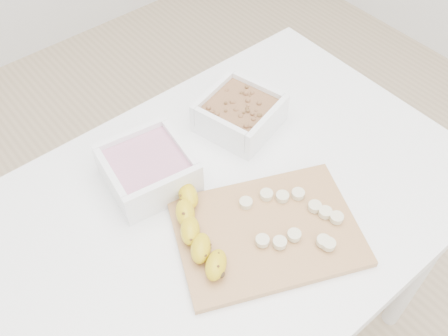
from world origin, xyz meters
TOP-DOWN VIEW (x-y plane):
  - ground at (0.00, 0.00)m, footprint 3.50×3.50m
  - table at (0.00, 0.00)m, footprint 1.00×0.70m
  - bowl_yogurt at (-0.11, 0.14)m, footprint 0.19×0.19m
  - bowl_granola at (0.14, 0.15)m, footprint 0.20×0.20m
  - cutting_board at (-0.01, -0.11)m, footprint 0.41×0.36m
  - banana at (-0.12, -0.04)m, footprint 0.16×0.21m
  - banana_slices at (0.05, -0.13)m, footprint 0.17×0.20m

SIDE VIEW (x-z plane):
  - ground at x=0.00m, z-range 0.00..0.00m
  - table at x=0.00m, z-range 0.28..1.03m
  - cutting_board at x=-0.01m, z-range 0.75..0.76m
  - banana_slices at x=0.05m, z-range 0.77..0.78m
  - banana at x=-0.12m, z-range 0.77..0.80m
  - bowl_granola at x=0.14m, z-range 0.75..0.83m
  - bowl_yogurt at x=-0.11m, z-range 0.75..0.83m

